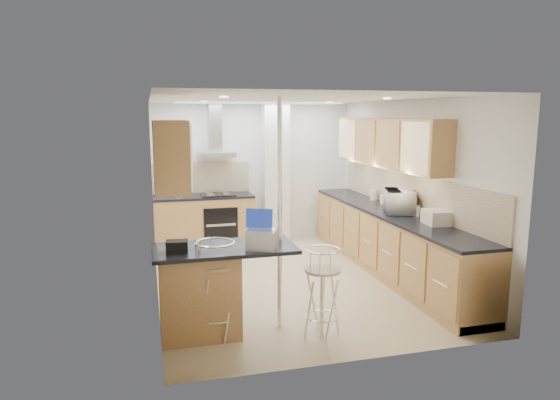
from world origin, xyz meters
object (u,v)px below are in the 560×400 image
object	(u,v)px
bar_stool_near	(216,290)
bar_stool_end	(322,292)
laptop	(261,240)
bread_bin	(436,217)
microwave	(400,201)

from	to	relation	value
bar_stool_near	bar_stool_end	size ratio (longest dim) A/B	1.10
laptop	bread_bin	bearing A→B (deg)	38.58
microwave	bar_stool_end	size ratio (longest dim) A/B	0.62
laptop	bread_bin	world-z (taller)	laptop
bread_bin	bar_stool_end	bearing A→B (deg)	-149.70
bread_bin	microwave	bearing A→B (deg)	101.39
microwave	bar_stool_near	size ratio (longest dim) A/B	0.56
microwave	bar_stool_near	distance (m)	3.19
bar_stool_end	microwave	bearing A→B (deg)	-17.88
laptop	bread_bin	size ratio (longest dim) A/B	0.84
microwave	bread_bin	world-z (taller)	microwave
bar_stool_near	bread_bin	size ratio (longest dim) A/B	3.01
laptop	bar_stool_end	xyz separation A→B (m)	(0.61, -0.16, -0.56)
bar_stool_near	bread_bin	xyz separation A→B (m)	(2.88, 0.58, 0.49)
laptop	bar_stool_near	distance (m)	0.70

